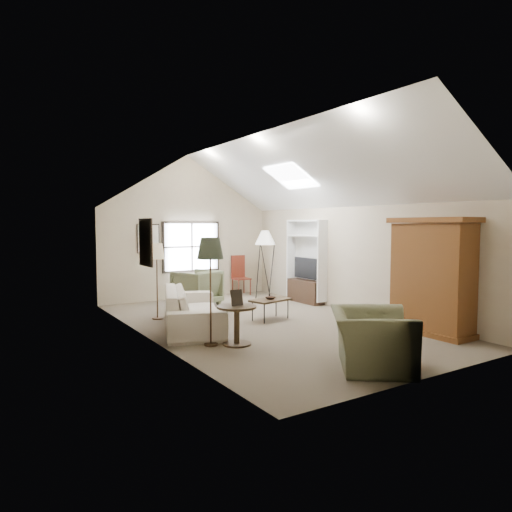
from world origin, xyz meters
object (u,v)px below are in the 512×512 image
coffee_table (270,309)px  side_table (237,325)px  armoire (432,276)px  armchair_far (197,288)px  sofa (193,308)px  armchair_near (371,340)px  side_chair (241,275)px

coffee_table → side_table: size_ratio=1.31×
coffee_table → armoire: bearing=-54.7°
armchair_far → coffee_table: bearing=82.4°
sofa → armchair_near: 3.91m
armchair_far → side_table: bearing=52.9°
armchair_near → coffee_table: size_ratio=1.43×
sofa → armchair_far: armchair_far is taller
side_chair → coffee_table: bearing=-108.7°
sofa → coffee_table: 1.77m
armchair_far → armchair_near: bearing=67.8°
sofa → side_table: size_ratio=3.99×
armoire → side_chair: armoire is taller
sofa → coffee_table: sofa is taller
coffee_table → side_chair: bearing=69.4°
armchair_far → side_chair: size_ratio=0.87×
armchair_near → armchair_far: 5.96m
side_table → side_chair: side_chair is taller
coffee_table → armchair_near: bearing=-100.2°
armchair_near → coffee_table: 3.60m
armoire → coffee_table: size_ratio=2.47×
armchair_far → side_table: 3.95m
armoire → armchair_near: 2.76m
armchair_near → coffee_table: (0.64, 3.54, -0.19)m
armchair_near → side_chair: (1.92, 6.97, 0.16)m
armoire → armchair_near: size_ratio=1.72×
armchair_far → coffee_table: armchair_far is taller
armoire → coffee_table: armoire is taller
coffee_table → sofa: bearing=173.3°
armchair_far → side_table: size_ratio=1.48×
armchair_near → sofa: bearing=54.6°
armoire → coffee_table: (-1.89, 2.67, -0.87)m
side_table → armoire: bearing=-19.8°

